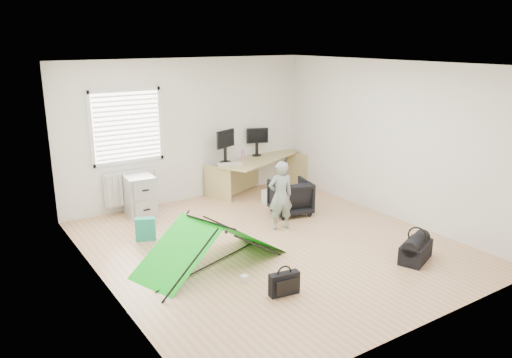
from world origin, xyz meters
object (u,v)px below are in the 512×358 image
office_chair (290,197)px  storage_crate (276,197)px  person (281,196)px  desk (261,175)px  filing_cabinet (139,195)px  duffel_bag (416,252)px  monitor_left (225,150)px  thermos (243,155)px  monitor_right (257,146)px  laptop_bag (284,284)px  kite (211,244)px

office_chair → storage_crate: size_ratio=1.48×
office_chair → person: bearing=54.3°
desk → filing_cabinet: filing_cabinet is taller
office_chair → duffel_bag: 2.57m
monitor_left → thermos: monitor_left is taller
monitor_left → monitor_right: 0.83m
office_chair → filing_cabinet: bearing=-18.5°
monitor_right → office_chair: monitor_right is taller
monitor_left → storage_crate: monitor_left is taller
monitor_right → thermos: monitor_right is taller
duffel_bag → laptop_bag: bearing=151.4°
thermos → laptop_bag: size_ratio=0.58×
kite → laptop_bag: 1.28m
office_chair → kite: (-2.19, -1.09, 0.01)m
desk → kite: desk is taller
filing_cabinet → duffel_bag: (2.57, -3.98, -0.23)m
monitor_left → office_chair: 1.70m
thermos → kite: bearing=-129.6°
monitor_left → office_chair: size_ratio=0.73×
duffel_bag → office_chair: bearing=74.4°
filing_cabinet → thermos: size_ratio=3.25×
person → laptop_bag: size_ratio=2.98×
storage_crate → kite: bearing=-143.6°
laptop_bag → filing_cabinet: bearing=105.6°
filing_cabinet → office_chair: 2.69m
monitor_left → kite: (-1.73, -2.59, -0.62)m
duffel_bag → filing_cabinet: bearing=100.6°
monitor_right → laptop_bag: 4.58m
monitor_right → duffel_bag: size_ratio=0.73×
kite → storage_crate: size_ratio=4.47×
office_chair → kite: size_ratio=0.33×
monitor_left → kite: size_ratio=0.24×
filing_cabinet → monitor_right: monitor_right is taller
monitor_left → storage_crate: bearing=-77.3°
desk → person: bearing=-139.2°
desk → filing_cabinet: size_ratio=2.83×
monitor_right → duffel_bag: (-0.06, -4.18, -0.78)m
desk → filing_cabinet: 2.59m
person → kite: (-1.61, -0.59, -0.26)m
desk → filing_cabinet: bearing=155.8°
monitor_left → duffel_bag: 4.20m
monitor_right → kite: (-2.55, -2.72, -0.60)m
desk → laptop_bag: size_ratio=5.33×
monitor_right → storage_crate: 1.30m
kite → laptop_bag: size_ratio=5.30×
office_chair → storage_crate: bearing=-88.0°
monitor_left → person: 2.04m
office_chair → person: size_ratio=0.59×
desk → duffel_bag: size_ratio=3.38×
kite → person: bearing=1.1°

